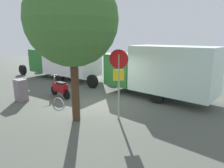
# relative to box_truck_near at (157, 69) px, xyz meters

# --- Properties ---
(ground_plane) EXTENTS (60.00, 60.00, 0.00)m
(ground_plane) POSITION_rel_box_truck_near_xyz_m (1.66, 2.93, -1.61)
(ground_plane) COLOR #4D5149
(box_truck_near) EXTENTS (7.94, 2.61, 2.90)m
(box_truck_near) POSITION_rel_box_truck_near_xyz_m (0.00, 0.00, 0.00)
(box_truck_near) COLOR black
(box_truck_near) RESTS_ON ground
(box_truck_far) EXTENTS (8.22, 2.69, 2.90)m
(box_truck_far) POSITION_rel_box_truck_near_xyz_m (8.45, -0.17, 0.00)
(box_truck_far) COLOR black
(box_truck_far) RESTS_ON ground
(motorcycle) EXTENTS (1.81, 0.55, 1.20)m
(motorcycle) POSITION_rel_box_truck_near_xyz_m (4.28, 3.40, -1.09)
(motorcycle) COLOR black
(motorcycle) RESTS_ON ground
(stop_sign) EXTENTS (0.71, 0.33, 2.88)m
(stop_sign) POSITION_rel_box_truck_near_xyz_m (-0.18, 3.88, 0.31)
(stop_sign) COLOR #9E9EA3
(stop_sign) RESTS_ON ground
(street_tree) EXTENTS (3.46, 3.46, 5.68)m
(street_tree) POSITION_rel_box_truck_near_xyz_m (1.12, 5.03, 2.32)
(street_tree) COLOR #47301E
(street_tree) RESTS_ON ground
(utility_cabinet) EXTENTS (0.61, 0.48, 1.17)m
(utility_cabinet) POSITION_rel_box_truck_near_xyz_m (5.36, 5.12, -1.02)
(utility_cabinet) COLOR slate
(utility_cabinet) RESTS_ON ground
(bike_rack_hoop) EXTENTS (0.85, 0.07, 0.85)m
(bike_rack_hoop) POSITION_rel_box_truck_near_xyz_m (3.16, 4.37, -1.61)
(bike_rack_hoop) COLOR #B7B7BC
(bike_rack_hoop) RESTS_ON ground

